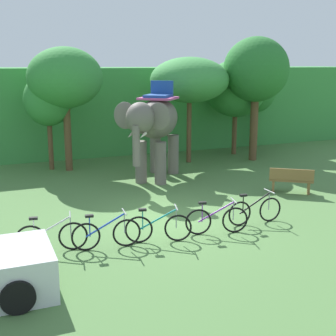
% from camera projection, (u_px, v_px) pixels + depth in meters
% --- Properties ---
extents(ground_plane, '(80.00, 80.00, 0.00)m').
position_uv_depth(ground_plane, '(169.00, 220.00, 13.48)').
color(ground_plane, '#4C753D').
extents(foliage_hedge, '(36.00, 6.00, 4.22)m').
position_uv_depth(foliage_hedge, '(78.00, 108.00, 24.46)').
color(foliage_hedge, '#3D8E42').
rests_on(foliage_hedge, ground).
extents(tree_center_right, '(2.00, 2.00, 4.07)m').
position_uv_depth(tree_center_right, '(48.00, 100.00, 19.24)').
color(tree_center_right, brown).
rests_on(tree_center_right, ground).
extents(tree_center, '(3.07, 3.07, 5.11)m').
position_uv_depth(tree_center, '(65.00, 78.00, 18.89)').
color(tree_center, brown).
rests_on(tree_center, ground).
extents(tree_far_right, '(3.51, 3.51, 4.72)m').
position_uv_depth(tree_far_right, '(189.00, 80.00, 20.54)').
color(tree_far_right, brown).
rests_on(tree_far_right, ground).
extents(tree_far_left, '(2.97, 2.97, 4.63)m').
position_uv_depth(tree_far_left, '(236.00, 89.00, 22.55)').
color(tree_far_left, brown).
rests_on(tree_far_left, ground).
extents(tree_left, '(2.96, 2.96, 5.63)m').
position_uv_depth(tree_left, '(256.00, 70.00, 20.94)').
color(tree_left, brown).
rests_on(tree_left, ground).
extents(tree_center_left, '(2.23, 2.23, 5.11)m').
position_uv_depth(tree_center_left, '(257.00, 82.00, 24.11)').
color(tree_center_left, brown).
rests_on(tree_center_left, ground).
extents(elephant, '(3.46, 3.88, 3.78)m').
position_uv_depth(elephant, '(155.00, 124.00, 17.63)').
color(elephant, '#665E56').
rests_on(elephant, ground).
extents(bike_white, '(1.70, 0.52, 0.92)m').
position_uv_depth(bike_white, '(52.00, 237.00, 11.10)').
color(bike_white, black).
rests_on(bike_white, ground).
extents(bike_blue, '(1.71, 0.52, 0.92)m').
position_uv_depth(bike_blue, '(106.00, 234.00, 11.29)').
color(bike_blue, black).
rests_on(bike_blue, ground).
extents(bike_teal, '(1.66, 0.62, 0.92)m').
position_uv_depth(bike_teal, '(158.00, 228.00, 11.71)').
color(bike_teal, black).
rests_on(bike_teal, ground).
extents(bike_purple, '(1.68, 0.58, 0.92)m').
position_uv_depth(bike_purple, '(217.00, 220.00, 12.29)').
color(bike_purple, black).
rests_on(bike_purple, ground).
extents(bike_black, '(1.71, 0.52, 0.92)m').
position_uv_depth(bike_black, '(255.00, 211.00, 13.07)').
color(bike_black, black).
rests_on(bike_black, ground).
extents(wooden_bench, '(1.45, 1.21, 0.89)m').
position_uv_depth(wooden_bench, '(291.00, 180.00, 16.13)').
color(wooden_bench, brown).
rests_on(wooden_bench, ground).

